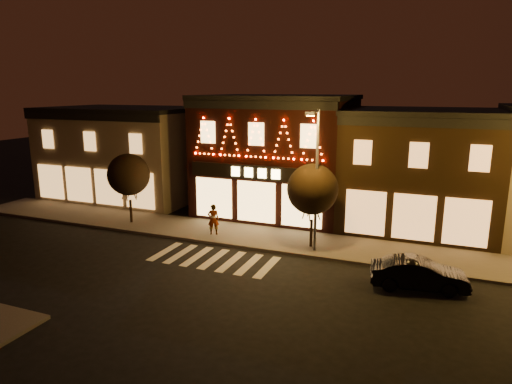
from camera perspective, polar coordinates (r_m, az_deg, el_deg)
The scene contains 10 objects.
ground at distance 20.80m, azimuth -10.48°, elevation -12.05°, with size 120.00×120.00×0.00m, color black.
sidewalk_far at distance 26.67m, azimuth 2.46°, elevation -5.98°, with size 44.00×4.00×0.15m, color #47423D.
building_left at distance 38.20m, azimuth -16.08°, elevation 4.82°, with size 12.20×8.28×7.30m.
building_pulp at distance 31.86m, azimuth 2.73°, elevation 4.70°, with size 10.20×8.34×8.30m.
building_right_a at distance 30.22m, azimuth 20.02°, elevation 2.71°, with size 9.20×8.28×7.50m.
streetlamp_mid at distance 23.59m, azimuth 7.56°, elevation 2.72°, with size 0.47×1.72×7.55m.
tree_left at distance 30.15m, azimuth -15.81°, elevation 2.13°, with size 2.71×2.71×4.53m.
tree_right at distance 24.58m, azimuth 7.15°, elevation 0.35°, with size 2.78×2.78×4.64m.
dark_sedan at distance 21.56m, azimuth 19.89°, elevation -9.73°, with size 1.45×4.17×1.37m, color black.
pedestrian at distance 27.14m, azimuth -5.41°, elevation -3.46°, with size 0.68×0.45×1.87m, color gray.
Camera 1 is at (10.35, -15.81, 8.70)m, focal length 31.63 mm.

